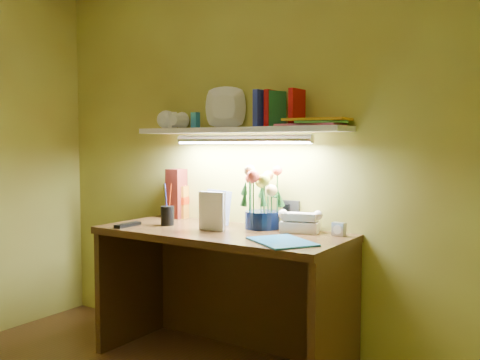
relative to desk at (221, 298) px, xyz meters
The scene contains 13 objects.
desk is the anchor object (origin of this frame).
flower_bouquet 0.60m from the desk, 49.81° to the left, with size 0.21×0.21×0.34m, color #091539, non-canonical shape.
telephone 0.61m from the desk, 26.34° to the left, with size 0.20×0.15×0.12m, color white, non-canonical shape.
desk_clock 0.76m from the desk, 17.72° to the left, with size 0.07×0.03×0.07m, color #B1B2B6.
whisky_bottle 0.75m from the desk, 152.40° to the left, with size 0.07×0.07×0.26m, color #B06315, non-canonical shape.
whisky_box 0.78m from the desk, 155.05° to the left, with size 0.10×0.10×0.31m, color #551812.
pen_cup 0.60m from the desk, behind, with size 0.08×0.08×0.19m, color black.
art_card 0.54m from the desk, 129.72° to the left, with size 0.20×0.04×0.20m, color white, non-canonical shape.
tv_remote 0.67m from the desk, 160.64° to the right, with size 0.05×0.18×0.02m, color black.
blue_folder 0.60m from the desk, 15.94° to the right, with size 0.32×0.24×0.01m, color #2982BF.
desk_book_a 0.50m from the desk, 169.87° to the right, with size 0.16×0.02×0.21m, color white.
desk_book_b 0.50m from the desk, 165.44° to the right, with size 0.16×0.02×0.21m, color white.
wall_shelf 0.98m from the desk, 87.59° to the left, with size 1.32×0.33×0.23m.
Camera 1 is at (1.67, -1.16, 1.23)m, focal length 40.00 mm.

